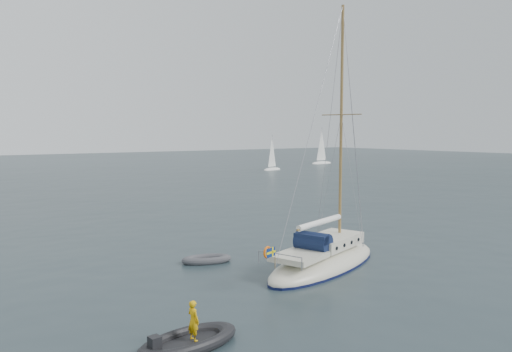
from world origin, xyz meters
TOP-DOWN VIEW (x-y plane):
  - ground at (0.00, 0.00)m, footprint 300.00×300.00m
  - sailboat at (0.29, -1.98)m, footprint 10.24×3.06m
  - dinghy at (-4.38, 2.42)m, footprint 2.77×1.25m
  - rib at (-10.25, -6.70)m, footprint 3.82×1.74m
  - distant_yacht_c at (39.00, 53.97)m, footprint 5.31×2.83m
  - distant_yacht_b at (59.40, 62.43)m, footprint 6.54×3.49m

SIDE VIEW (x-z plane):
  - ground at x=0.00m, z-range 0.00..0.00m
  - dinghy at x=-4.38m, z-range -0.02..0.37m
  - rib at x=-10.25m, z-range -0.55..1.03m
  - sailboat at x=0.29m, z-range -6.19..8.39m
  - distant_yacht_c at x=39.00m, z-range -0.51..6.52m
  - distant_yacht_b at x=59.40m, z-range -0.63..8.03m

